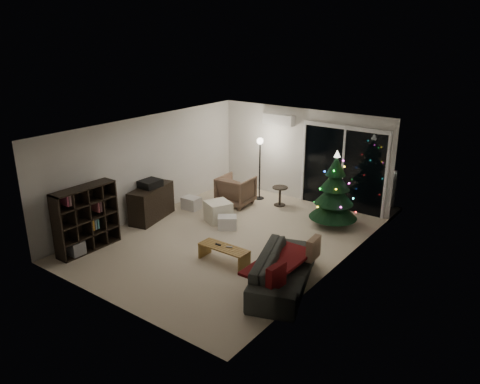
{
  "coord_description": "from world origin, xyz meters",
  "views": [
    {
      "loc": [
        5.88,
        -7.52,
        4.45
      ],
      "look_at": [
        0.1,
        0.3,
        1.05
      ],
      "focal_mm": 35.0,
      "sensor_mm": 36.0,
      "label": 1
    }
  ],
  "objects_px": {
    "bookshelf": "(81,217)",
    "armchair": "(236,190)",
    "christmas_tree": "(335,189)",
    "media_cabinet": "(151,203)",
    "coffee_table": "(224,255)",
    "sofa": "(283,271)"
  },
  "relations": [
    {
      "from": "armchair",
      "to": "sofa",
      "type": "bearing_deg",
      "value": 134.19
    },
    {
      "from": "armchair",
      "to": "coffee_table",
      "type": "relative_size",
      "value": 0.8
    },
    {
      "from": "christmas_tree",
      "to": "coffee_table",
      "type": "bearing_deg",
      "value": -106.9
    },
    {
      "from": "armchair",
      "to": "christmas_tree",
      "type": "height_order",
      "value": "christmas_tree"
    },
    {
      "from": "media_cabinet",
      "to": "christmas_tree",
      "type": "relative_size",
      "value": 0.72
    },
    {
      "from": "bookshelf",
      "to": "armchair",
      "type": "xyz_separation_m",
      "value": [
        1.07,
        4.02,
        -0.31
      ]
    },
    {
      "from": "media_cabinet",
      "to": "sofa",
      "type": "distance_m",
      "value": 4.38
    },
    {
      "from": "armchair",
      "to": "sofa",
      "type": "distance_m",
      "value": 4.33
    },
    {
      "from": "coffee_table",
      "to": "christmas_tree",
      "type": "height_order",
      "value": "christmas_tree"
    },
    {
      "from": "armchair",
      "to": "coffee_table",
      "type": "height_order",
      "value": "armchair"
    },
    {
      "from": "armchair",
      "to": "coffee_table",
      "type": "xyz_separation_m",
      "value": [
        1.79,
        -2.78,
        -0.22
      ]
    },
    {
      "from": "bookshelf",
      "to": "armchair",
      "type": "height_order",
      "value": "bookshelf"
    },
    {
      "from": "sofa",
      "to": "bookshelf",
      "type": "bearing_deg",
      "value": 85.54
    },
    {
      "from": "armchair",
      "to": "sofa",
      "type": "height_order",
      "value": "armchair"
    },
    {
      "from": "media_cabinet",
      "to": "christmas_tree",
      "type": "xyz_separation_m",
      "value": [
        3.78,
        2.27,
        0.51
      ]
    },
    {
      "from": "coffee_table",
      "to": "christmas_tree",
      "type": "bearing_deg",
      "value": 72.83
    },
    {
      "from": "sofa",
      "to": "coffee_table",
      "type": "relative_size",
      "value": 2.05
    },
    {
      "from": "bookshelf",
      "to": "sofa",
      "type": "bearing_deg",
      "value": 27.52
    },
    {
      "from": "coffee_table",
      "to": "sofa",
      "type": "bearing_deg",
      "value": -4.0
    },
    {
      "from": "bookshelf",
      "to": "media_cabinet",
      "type": "xyz_separation_m",
      "value": [
        0.0,
        1.99,
        -0.29
      ]
    },
    {
      "from": "bookshelf",
      "to": "christmas_tree",
      "type": "bearing_deg",
      "value": 61.07
    },
    {
      "from": "media_cabinet",
      "to": "armchair",
      "type": "xyz_separation_m",
      "value": [
        1.07,
        2.03,
        -0.02
      ]
    }
  ]
}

